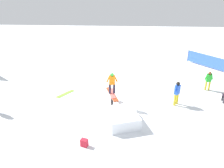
# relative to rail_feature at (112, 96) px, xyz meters

# --- Properties ---
(ground_plane) EXTENTS (60.00, 60.00, 0.00)m
(ground_plane) POSITION_rel_rail_feature_xyz_m (0.00, 0.00, -0.64)
(ground_plane) COLOR white
(rail_feature) EXTENTS (1.81, 0.84, 0.78)m
(rail_feature) POSITION_rel_rail_feature_xyz_m (0.00, 0.00, 0.00)
(rail_feature) COLOR black
(rail_feature) RESTS_ON ground
(snow_kicker_ramp) EXTENTS (2.18, 2.00, 0.61)m
(snow_kicker_ramp) POSITION_rel_rail_feature_xyz_m (-1.81, -0.61, -0.34)
(snow_kicker_ramp) COLOR white
(snow_kicker_ramp) RESTS_ON ground
(main_rider_on_rail) EXTENTS (1.35, 0.66, 1.28)m
(main_rider_on_rail) POSITION_rel_rail_feature_xyz_m (0.00, 0.00, 0.76)
(main_rider_on_rail) COLOR #F16057
(main_rider_on_rail) RESTS_ON rail_feature
(bystander_blue) EXTENTS (0.52, 0.48, 1.47)m
(bystander_blue) POSITION_rel_rail_feature_xyz_m (0.37, -3.77, 0.18)
(bystander_blue) COLOR gold
(bystander_blue) RESTS_ON ground
(bystander_green) EXTENTS (0.23, 0.59, 1.32)m
(bystander_green) POSITION_rel_rail_feature_xyz_m (2.58, -6.30, 0.10)
(bystander_green) COLOR gold
(bystander_green) RESTS_ON ground
(loose_snowboard_lime) EXTENTS (1.33, 1.01, 0.02)m
(loose_snowboard_lime) POSITION_rel_rail_feature_xyz_m (1.31, 3.16, -0.63)
(loose_snowboard_lime) COLOR #8AD03E
(loose_snowboard_lime) RESTS_ON ground
(backpack_on_snow) EXTENTS (0.30, 0.35, 0.34)m
(backpack_on_snow) POSITION_rel_rail_feature_xyz_m (-3.71, 0.96, -0.47)
(backpack_on_snow) COLOR red
(backpack_on_snow) RESTS_ON ground
(safety_fence) EXTENTS (3.20, 2.52, 1.10)m
(safety_fence) POSITION_rel_rail_feature_xyz_m (7.40, -7.77, -0.04)
(safety_fence) COLOR blue
(safety_fence) RESTS_ON ground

